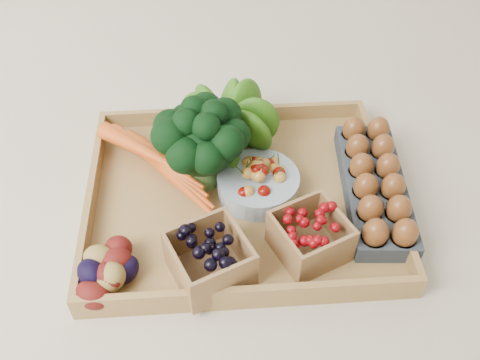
{
  "coord_description": "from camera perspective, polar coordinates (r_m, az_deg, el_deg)",
  "views": [
    {
      "loc": [
        -0.05,
        -0.66,
        0.75
      ],
      "look_at": [
        0.0,
        0.0,
        0.06
      ],
      "focal_mm": 40.0,
      "sensor_mm": 36.0,
      "label": 1
    }
  ],
  "objects": [
    {
      "name": "cherry_bowl",
      "position": [
        0.98,
        1.94,
        -0.43
      ],
      "size": [
        0.15,
        0.15,
        0.04
      ],
      "primitive_type": "cylinder",
      "color": "#8C9EA5",
      "rests_on": "tray"
    },
    {
      "name": "broccoli",
      "position": [
        0.97,
        -4.02,
        2.45
      ],
      "size": [
        0.17,
        0.17,
        0.13
      ],
      "primitive_type": null,
      "color": "black",
      "rests_on": "tray"
    },
    {
      "name": "punnet_blackberry",
      "position": [
        0.85,
        -3.27,
        -8.38
      ],
      "size": [
        0.15,
        0.15,
        0.08
      ],
      "primitive_type": "cube",
      "rotation": [
        0.0,
        0.0,
        0.41
      ],
      "color": "black",
      "rests_on": "tray"
    },
    {
      "name": "punnet_raspberry",
      "position": [
        0.89,
        7.49,
        -5.94
      ],
      "size": [
        0.14,
        0.14,
        0.07
      ],
      "primitive_type": "cube",
      "rotation": [
        0.0,
        0.0,
        0.42
      ],
      "color": "#6E0409",
      "rests_on": "tray"
    },
    {
      "name": "carrots",
      "position": [
        1.01,
        -7.93,
        1.39
      ],
      "size": [
        0.24,
        0.17,
        0.06
      ],
      "primitive_type": null,
      "color": "#D55116",
      "rests_on": "tray"
    },
    {
      "name": "potatoes",
      "position": [
        0.87,
        -14.34,
        -8.83
      ],
      "size": [
        0.13,
        0.13,
        0.08
      ],
      "primitive_type": null,
      "color": "#480E0B",
      "rests_on": "tray"
    },
    {
      "name": "ground",
      "position": [
        1.0,
        0.0,
        -2.38
      ],
      "size": [
        4.0,
        4.0,
        0.0
      ],
      "primitive_type": "plane",
      "color": "beige",
      "rests_on": "ground"
    },
    {
      "name": "lettuce",
      "position": [
        1.04,
        -1.34,
        6.37
      ],
      "size": [
        0.14,
        0.14,
        0.14
      ],
      "primitive_type": "sphere",
      "color": "#1E4D0C",
      "rests_on": "tray"
    },
    {
      "name": "tray",
      "position": [
        0.99,
        0.0,
        -2.09
      ],
      "size": [
        0.55,
        0.45,
        0.01
      ],
      "primitive_type": "cube",
      "color": "#A57D45",
      "rests_on": "ground"
    },
    {
      "name": "egg_carton",
      "position": [
        1.01,
        14.08,
        -0.85
      ],
      "size": [
        0.13,
        0.31,
        0.04
      ],
      "primitive_type": "cube",
      "rotation": [
        0.0,
        0.0,
        -0.08
      ],
      "color": "#333941",
      "rests_on": "tray"
    }
  ]
}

